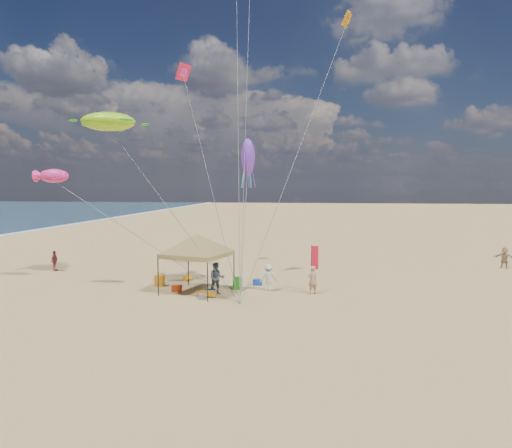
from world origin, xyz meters
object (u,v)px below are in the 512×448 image
Objects in this scene: cooler_blue at (257,282)px; chair_green at (238,283)px; chair_yellow at (160,280)px; cooler_red at (177,288)px; person_far_c at (504,258)px; feather_flag at (314,260)px; person_near_c at (268,277)px; person_near_a at (312,280)px; person_far_a at (54,261)px; canopy_tent at (197,236)px; beach_cart at (207,293)px; person_near_b at (217,278)px.

chair_green reaches higher than cooler_blue.
chair_green is at bearing -1.95° from chair_yellow.
cooler_red is 0.77× the size of chair_green.
feather_flag is at bearing -116.26° from person_far_c.
person_near_c is at bearing -3.12° from chair_yellow.
cooler_blue is at bearing -63.20° from person_near_a.
cooler_blue is 15.44m from person_far_a.
cooler_blue is at bearing 9.66° from chair_yellow.
chair_yellow is at bearing 153.00° from canopy_tent.
cooler_blue is 0.33× the size of person_near_a.
cooler_blue is (3.18, 2.41, -3.08)m from canopy_tent.
canopy_tent is 23.38m from person_far_c.
cooler_blue is 1.71m from person_near_c.
cooler_blue is at bearing 28.00° from cooler_red.
cooler_blue is at bearing 37.07° from canopy_tent.
person_far_a is (-12.79, 6.23, 0.54)m from beach_cart.
chair_green is 4.52m from person_near_a.
canopy_tent is 3.80× the size of person_far_c.
person_far_a is at bearing -141.20° from person_far_c.
cooler_blue is 0.34× the size of person_far_c.
person_far_a is at bearing 154.13° from cooler_red.
beach_cart is (3.55, -2.37, -0.15)m from chair_yellow.
canopy_tent reaches higher than beach_cart.
cooler_blue is at bearing -104.63° from person_far_a.
chair_yellow is (-2.74, 1.40, -2.92)m from canopy_tent.
person_far_a is at bearing 157.30° from chair_yellow.
person_near_b is at bearing -166.16° from feather_flag.
chair_yellow is at bearing 138.15° from cooler_red.
canopy_tent reaches higher than chair_green.
cooler_red is (-1.24, 0.05, -3.08)m from canopy_tent.
person_near_b reaches higher than person_near_c.
person_far_a is at bearing 139.71° from person_near_b.
feather_flag is 8.13m from cooler_red.
feather_flag reaches higher than person_far_c.
cooler_red is at bearing -30.75° from person_near_a.
feather_flag is 1.18m from person_near_a.
cooler_red is 0.77× the size of chair_yellow.
person_far_c is at bearing 11.71° from person_near_b.
chair_yellow is at bearing -39.55° from person_near_a.
person_near_c is (3.20, 2.00, 0.58)m from beach_cart.
chair_green is 1.00× the size of chair_yellow.
cooler_blue is 3.93m from person_near_a.
person_near_a is 2.62m from person_near_c.
chair_green reaches higher than cooler_red.
person_far_a is at bearing 164.07° from chair_green.
chair_yellow is 0.45× the size of person_near_c.
person_far_a is 0.92× the size of person_far_c.
person_near_b is at bearing -121.31° from person_far_c.
cooler_blue is at bearing 35.66° from person_near_b.
chair_green is 0.38× the size of person_near_b.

